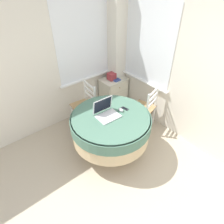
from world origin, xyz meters
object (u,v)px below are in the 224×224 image
at_px(dining_chair_near_back_window, 85,105).
at_px(dining_chair_near_right_window, 145,108).
at_px(laptop, 106,112).
at_px(round_dining_table, 111,125).
at_px(cell_phone, 125,108).
at_px(computer_mouse, 121,110).
at_px(storage_box, 112,76).
at_px(corner_cabinet, 113,92).
at_px(book_on_cabinet, 115,79).

relative_size(dining_chair_near_back_window, dining_chair_near_right_window, 1.00).
bearing_deg(dining_chair_near_right_window, laptop, -177.60).
distance_m(round_dining_table, dining_chair_near_right_window, 0.93).
bearing_deg(laptop, cell_phone, -9.39).
distance_m(laptop, computer_mouse, 0.25).
bearing_deg(dining_chair_near_back_window, cell_phone, -78.08).
relative_size(cell_phone, storage_box, 0.84).
relative_size(dining_chair_near_back_window, corner_cabinet, 1.36).
height_order(laptop, corner_cabinet, laptop).
distance_m(computer_mouse, dining_chair_near_back_window, 0.98).
relative_size(dining_chair_near_right_window, book_on_cabinet, 3.80).
distance_m(computer_mouse, dining_chair_near_right_window, 0.80).
xyz_separation_m(round_dining_table, dining_chair_near_right_window, (0.91, 0.10, -0.15)).
bearing_deg(round_dining_table, cell_phone, 0.72).
height_order(dining_chair_near_back_window, storage_box, dining_chair_near_back_window).
bearing_deg(round_dining_table, dining_chair_near_back_window, 83.54).
xyz_separation_m(computer_mouse, book_on_cabinet, (0.75, 1.03, -0.13)).
xyz_separation_m(dining_chair_near_right_window, book_on_cabinet, (0.05, 0.93, 0.23)).
bearing_deg(round_dining_table, book_on_cabinet, 47.11).
xyz_separation_m(dining_chair_near_back_window, storage_box, (0.80, 0.17, 0.29)).
relative_size(computer_mouse, book_on_cabinet, 0.39).
bearing_deg(book_on_cabinet, computer_mouse, -126.12).
distance_m(cell_phone, dining_chair_near_back_window, 0.98).
bearing_deg(round_dining_table, storage_box, 49.89).
bearing_deg(dining_chair_near_right_window, storage_box, 90.51).
distance_m(storage_box, book_on_cabinet, 0.09).
xyz_separation_m(storage_box, book_on_cabinet, (0.06, -0.04, -0.06)).
distance_m(round_dining_table, book_on_cabinet, 1.41).
bearing_deg(laptop, dining_chair_near_right_window, 2.40).
xyz_separation_m(laptop, cell_phone, (0.33, -0.05, -0.05)).
bearing_deg(cell_phone, computer_mouse, -174.63).
distance_m(computer_mouse, cell_phone, 0.09).
distance_m(cell_phone, book_on_cabinet, 1.23).
bearing_deg(book_on_cabinet, dining_chair_near_right_window, -92.90).
bearing_deg(book_on_cabinet, laptop, -135.67).
distance_m(round_dining_table, laptop, 0.25).
bearing_deg(round_dining_table, dining_chair_near_right_window, 6.15).
bearing_deg(book_on_cabinet, storage_box, 144.63).
distance_m(cell_phone, dining_chair_near_right_window, 0.71).
xyz_separation_m(round_dining_table, computer_mouse, (0.20, -0.00, 0.21)).
distance_m(dining_chair_near_back_window, storage_box, 0.86).
bearing_deg(storage_box, round_dining_table, -130.11).
xyz_separation_m(round_dining_table, dining_chair_near_back_window, (0.10, 0.90, -0.15)).
bearing_deg(computer_mouse, dining_chair_near_back_window, 96.24).
relative_size(dining_chair_near_back_window, book_on_cabinet, 3.80).
xyz_separation_m(dining_chair_near_back_window, book_on_cabinet, (0.85, 0.13, 0.23)).
bearing_deg(computer_mouse, storage_box, 56.94).
relative_size(laptop, dining_chair_near_right_window, 0.39).
bearing_deg(corner_cabinet, round_dining_table, -131.75).
xyz_separation_m(dining_chair_near_back_window, corner_cabinet, (0.84, 0.16, -0.11)).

